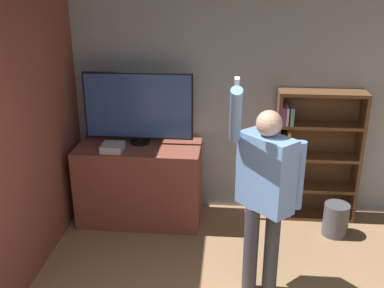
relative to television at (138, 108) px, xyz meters
name	(u,v)px	position (x,y,z in m)	size (l,w,h in m)	color
wall_back	(252,100)	(1.25, 0.33, 0.02)	(6.06, 0.09, 2.70)	#9EA3A8
wall_side_brick	(11,146)	(-0.82, -1.30, 0.02)	(0.06, 4.80, 2.70)	brown
tv_ledge	(140,183)	(0.00, -0.09, -0.87)	(1.38, 0.66, 0.91)	brown
television	(138,108)	(0.00, 0.00, 0.00)	(1.21, 0.22, 0.80)	black
game_console	(113,147)	(-0.25, -0.26, -0.38)	(0.23, 0.24, 0.08)	silver
bookshelf	(309,159)	(1.91, 0.15, -0.60)	(0.95, 0.28, 1.52)	brown
person	(265,187)	(1.31, -1.28, -0.28)	(0.62, 0.57, 2.01)	#383842
waste_bin	(336,219)	(2.19, -0.25, -1.15)	(0.27, 0.27, 0.37)	#4C4C51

